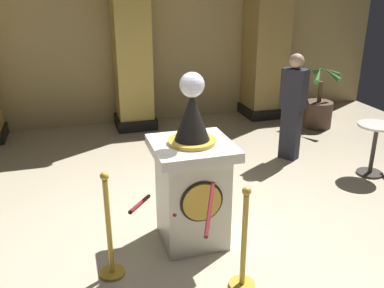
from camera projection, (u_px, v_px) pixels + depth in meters
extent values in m
plane|color=beige|center=(199.00, 241.00, 4.53)|extent=(10.69, 10.69, 0.00)
cube|color=tan|center=(127.00, 26.00, 7.93)|extent=(10.69, 0.16, 3.71)
cube|color=silver|center=(192.00, 197.00, 4.38)|extent=(0.64, 0.64, 1.02)
cube|color=silver|center=(192.00, 148.00, 4.18)|extent=(0.80, 0.80, 0.10)
cylinder|color=gold|center=(202.00, 202.00, 4.04)|extent=(0.39, 0.03, 0.39)
cylinder|color=black|center=(202.00, 202.00, 4.05)|extent=(0.43, 0.01, 0.43)
cylinder|color=gold|center=(192.00, 141.00, 4.16)|extent=(0.48, 0.48, 0.04)
cone|color=black|center=(192.00, 117.00, 4.06)|extent=(0.35, 0.35, 0.47)
cylinder|color=gold|center=(192.00, 94.00, 3.98)|extent=(0.03, 0.03, 0.06)
sphere|color=silver|center=(192.00, 85.00, 3.95)|extent=(0.24, 0.24, 0.24)
cylinder|color=gold|center=(112.00, 273.00, 4.01)|extent=(0.24, 0.24, 0.03)
cylinder|color=gold|center=(109.00, 229.00, 3.83)|extent=(0.05, 0.05, 1.00)
sphere|color=gold|center=(104.00, 176.00, 3.64)|extent=(0.08, 0.08, 0.08)
cylinder|color=gold|center=(242.00, 284.00, 3.85)|extent=(0.24, 0.24, 0.03)
cylinder|color=gold|center=(244.00, 243.00, 3.69)|extent=(0.05, 0.05, 0.94)
sphere|color=gold|center=(247.00, 191.00, 3.51)|extent=(0.08, 0.08, 0.08)
cylinder|color=#591419|center=(140.00, 204.00, 3.69)|extent=(0.29, 0.59, 0.21)
cylinder|color=#591419|center=(210.00, 208.00, 3.61)|extent=(0.29, 0.59, 0.21)
sphere|color=#591419|center=(175.00, 215.00, 3.68)|extent=(0.04, 0.04, 0.04)
cube|color=black|center=(262.00, 110.00, 8.87)|extent=(0.83, 0.83, 0.20)
cube|color=tan|center=(267.00, 28.00, 8.27)|extent=(0.72, 0.72, 3.56)
cube|color=black|center=(136.00, 121.00, 8.15)|extent=(0.74, 0.74, 0.20)
cube|color=gold|center=(131.00, 33.00, 7.54)|extent=(0.64, 0.64, 3.56)
cylinder|color=#4C3828|center=(318.00, 114.00, 8.06)|extent=(0.54, 0.54, 0.50)
cylinder|color=brown|center=(320.00, 92.00, 7.90)|extent=(0.08, 0.08, 0.39)
cone|color=#387533|center=(331.00, 72.00, 7.86)|extent=(0.44, 0.18, 0.26)
cone|color=#387533|center=(320.00, 70.00, 7.97)|extent=(0.20, 0.43, 0.28)
cone|color=#387533|center=(311.00, 72.00, 7.85)|extent=(0.36, 0.36, 0.31)
cone|color=#387533|center=(319.00, 75.00, 7.61)|extent=(0.36, 0.35, 0.33)
cone|color=#387533|center=(332.00, 74.00, 7.62)|extent=(0.20, 0.43, 0.28)
cube|color=#26262D|center=(290.00, 134.00, 6.54)|extent=(0.31, 0.33, 0.82)
cube|color=#26262D|center=(294.00, 89.00, 6.29)|extent=(0.39, 0.42, 0.61)
sphere|color=tan|center=(297.00, 61.00, 6.14)|extent=(0.22, 0.22, 0.22)
cylinder|color=#332D28|center=(369.00, 173.00, 6.12)|extent=(0.37, 0.37, 0.03)
cylinder|color=#332D28|center=(373.00, 150.00, 5.99)|extent=(0.06, 0.06, 0.75)
cylinder|color=silver|center=(377.00, 125.00, 5.86)|extent=(0.53, 0.53, 0.03)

